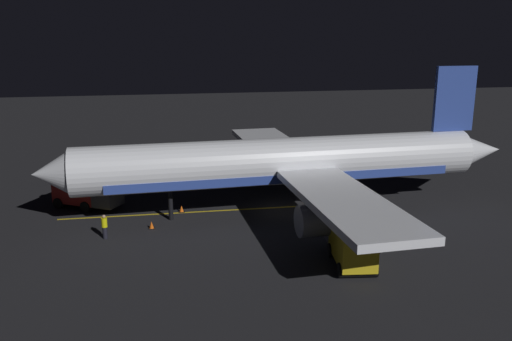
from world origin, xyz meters
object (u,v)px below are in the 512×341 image
at_px(airliner, 288,163).
at_px(ground_crew_worker, 105,226).
at_px(catering_truck, 350,244).
at_px(baggage_truck, 85,193).
at_px(traffic_cone_near_left, 152,225).
at_px(traffic_cone_near_right, 182,209).

distance_m(airliner, ground_crew_worker, 14.75).
xyz_separation_m(catering_truck, ground_crew_worker, (7.03, 15.32, -0.34)).
height_order(airliner, baggage_truck, airliner).
relative_size(airliner, baggage_truck, 6.53).
relative_size(airliner, traffic_cone_near_left, 69.65).
height_order(airliner, catering_truck, airliner).
xyz_separation_m(baggage_truck, ground_crew_worker, (-7.37, -2.10, -0.38)).
bearing_deg(traffic_cone_near_left, baggage_truck, 41.34).
xyz_separation_m(baggage_truck, catering_truck, (-14.41, -17.42, -0.04)).
xyz_separation_m(airliner, ground_crew_worker, (-3.39, 14.02, -3.09)).
xyz_separation_m(airliner, traffic_cone_near_left, (-2.02, 10.84, -3.72)).
bearing_deg(airliner, traffic_cone_near_left, 100.56).
bearing_deg(traffic_cone_near_left, traffic_cone_near_right, -35.32).
bearing_deg(catering_truck, baggage_truck, 50.40).
bearing_deg(baggage_truck, ground_crew_worker, -164.14).
xyz_separation_m(baggage_truck, traffic_cone_near_left, (-6.00, -5.28, -1.02)).
height_order(airliner, traffic_cone_near_left, airliner).
bearing_deg(ground_crew_worker, traffic_cone_near_right, -49.68).
bearing_deg(ground_crew_worker, baggage_truck, 15.86).
relative_size(catering_truck, traffic_cone_near_right, 11.38).
height_order(catering_truck, ground_crew_worker, catering_truck).
xyz_separation_m(ground_crew_worker, traffic_cone_near_left, (1.37, -3.19, -0.64)).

